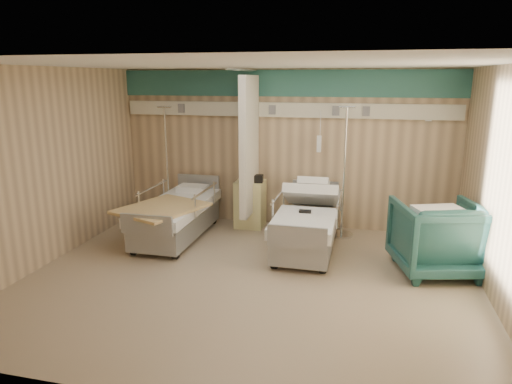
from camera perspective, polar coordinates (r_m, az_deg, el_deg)
ground at (r=6.27m, az=-0.81°, el=-10.82°), size 6.00×5.00×0.00m
room_walls at (r=5.99m, az=-0.55°, el=6.63°), size 6.04×5.04×2.82m
bed_right at (r=7.24m, az=6.38°, el=-4.75°), size 1.00×2.16×0.63m
bed_left at (r=7.80m, az=-9.89°, el=-3.48°), size 1.00×2.16×0.63m
bedside_cabinet at (r=8.26m, az=-0.73°, el=-1.49°), size 0.50×0.48×0.85m
visitor_armchair at (r=6.78m, az=21.68°, el=-5.29°), size 1.33×1.35×1.01m
waffle_blanket at (r=6.64m, az=22.35°, el=-0.84°), size 0.81×0.77×0.07m
iv_stand_right at (r=7.89m, az=10.74°, el=-2.28°), size 0.39×0.39×2.20m
iv_stand_left at (r=8.65m, az=-10.86°, el=-0.91°), size 0.39×0.39×2.16m
call_remote at (r=7.04m, az=6.15°, el=-2.43°), size 0.19×0.09×0.04m
tan_blanket at (r=7.32m, az=-11.72°, el=-1.98°), size 1.40×1.56×0.04m
toiletry_bag at (r=8.03m, az=0.02°, el=1.68°), size 0.26×0.18×0.13m
white_cup at (r=8.22m, az=-1.74°, el=2.01°), size 0.11×0.11×0.14m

